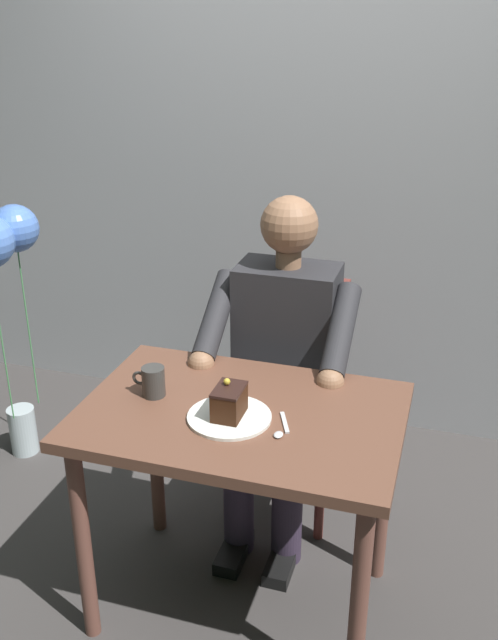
% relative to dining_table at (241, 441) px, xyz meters
% --- Properties ---
extents(ground_plane, '(14.00, 14.00, 0.00)m').
position_rel_dining_table_xyz_m(ground_plane, '(0.00, 0.00, -0.64)').
color(ground_plane, '#3E3A39').
extents(cafe_rear_panel, '(6.40, 0.12, 3.00)m').
position_rel_dining_table_xyz_m(cafe_rear_panel, '(0.00, -1.35, 0.86)').
color(cafe_rear_panel, '#A3A4A9').
rests_on(cafe_rear_panel, ground).
extents(dining_table, '(0.95, 0.65, 0.74)m').
position_rel_dining_table_xyz_m(dining_table, '(0.00, 0.00, 0.00)').
color(dining_table, brown).
rests_on(dining_table, ground).
extents(chair, '(0.42, 0.42, 0.91)m').
position_rel_dining_table_xyz_m(chair, '(0.00, -0.64, -0.14)').
color(chair, brown).
rests_on(chair, ground).
extents(seated_person, '(0.53, 0.58, 1.26)m').
position_rel_dining_table_xyz_m(seated_person, '(-0.00, -0.47, 0.02)').
color(seated_person, '#2A292D').
rests_on(seated_person, ground).
extents(dessert_plate, '(0.25, 0.25, 0.01)m').
position_rel_dining_table_xyz_m(dessert_plate, '(0.02, 0.05, 0.11)').
color(dessert_plate, white).
rests_on(dessert_plate, dining_table).
extents(cake_slice, '(0.08, 0.11, 0.11)m').
position_rel_dining_table_xyz_m(cake_slice, '(0.02, 0.05, 0.16)').
color(cake_slice, '#371C0E').
rests_on(cake_slice, dessert_plate).
extents(coffee_cup, '(0.11, 0.07, 0.09)m').
position_rel_dining_table_xyz_m(coffee_cup, '(0.28, -0.01, 0.16)').
color(coffee_cup, '#373633').
rests_on(coffee_cup, dining_table).
extents(dessert_spoon, '(0.05, 0.14, 0.01)m').
position_rel_dining_table_xyz_m(dessert_spoon, '(-0.14, 0.07, 0.11)').
color(dessert_spoon, silver).
rests_on(dessert_spoon, dining_table).
extents(balloon_display, '(0.23, 0.35, 1.13)m').
position_rel_dining_table_xyz_m(balloon_display, '(1.18, -0.55, 0.25)').
color(balloon_display, '#B2C1C6').
rests_on(balloon_display, ground).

